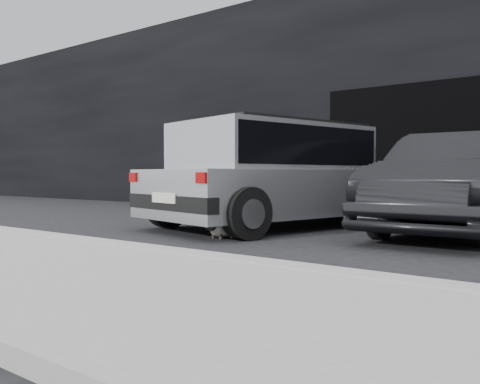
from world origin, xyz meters
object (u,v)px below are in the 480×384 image
Objects in this scene: silver_hatchback at (278,171)px; cat_white at (245,226)px; cat_siamese at (223,228)px; second_car at (460,183)px.

cat_white is (0.42, -1.44, -0.72)m from silver_hatchback.
silver_hatchback is at bearing -77.14° from cat_siamese.
cat_white is at bearing -60.21° from silver_hatchback.
cat_siamese is at bearing -68.57° from silver_hatchback.
second_car is at bearing 28.75° from silver_hatchback.
second_car is (2.52, 0.68, -0.17)m from silver_hatchback.
silver_hatchback reaches higher than cat_white.
cat_siamese is 1.38× the size of cat_white.
cat_siamese is (-2.29, -2.34, -0.58)m from second_car.
cat_white is (0.19, 0.21, 0.03)m from cat_siamese.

